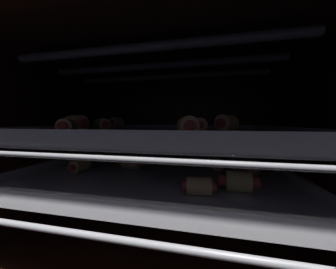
# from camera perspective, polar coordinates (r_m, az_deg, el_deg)

# --- Properties ---
(ground_plane) EXTENTS (0.61, 0.49, 0.01)m
(ground_plane) POSITION_cam_1_polar(r_m,az_deg,el_deg) (0.43, -2.81, -29.94)
(ground_plane) COLOR black
(oven_wall_back) EXTENTS (0.61, 0.01, 0.38)m
(oven_wall_back) POSITION_cam_1_polar(r_m,az_deg,el_deg) (0.59, 2.91, -0.18)
(oven_wall_back) COLOR black
(oven_wall_back) RESTS_ON ground_plane
(oven_wall_left) EXTENTS (0.01, 0.47, 0.38)m
(oven_wall_left) POSITION_cam_1_polar(r_m,az_deg,el_deg) (0.52, -36.80, -1.60)
(oven_wall_left) COLOR black
(oven_wall_left) RESTS_ON ground_plane
(oven_wall_right) EXTENTS (0.01, 0.47, 0.38)m
(oven_wall_right) POSITION_cam_1_polar(r_m,az_deg,el_deg) (0.40, 42.88, -3.29)
(oven_wall_right) COLOR black
(oven_wall_right) RESTS_ON ground_plane
(oven_ceiling) EXTENTS (0.61, 0.49, 0.01)m
(oven_ceiling) POSITION_cam_1_polar(r_m,az_deg,el_deg) (0.38, -3.04, 27.17)
(oven_ceiling) COLOR black
(heating_element) EXTENTS (0.47, 0.19, 0.01)m
(heating_element) POSITION_cam_1_polar(r_m,az_deg,el_deg) (0.37, -3.02, 22.14)
(heating_element) COLOR #333338
(oven_rack_lower) EXTENTS (0.56, 0.46, 0.01)m
(oven_rack_lower) POSITION_cam_1_polar(r_m,az_deg,el_deg) (0.37, -2.88, -13.51)
(oven_rack_lower) COLOR slate
(baking_tray_lower) EXTENTS (0.48, 0.36, 0.02)m
(baking_tray_lower) POSITION_cam_1_polar(r_m,az_deg,el_deg) (0.37, -2.89, -12.03)
(baking_tray_lower) COLOR silver
(baking_tray_lower) RESTS_ON oven_rack_lower
(pig_in_blanket_lower_0) EXTENTS (0.04, 0.04, 0.03)m
(pig_in_blanket_lower_0) POSITION_cam_1_polar(r_m,az_deg,el_deg) (0.34, 25.23, -10.28)
(pig_in_blanket_lower_0) COLOR #DDBD7F
(pig_in_blanket_lower_0) RESTS_ON baking_tray_lower
(pig_in_blanket_lower_1) EXTENTS (0.05, 0.03, 0.02)m
(pig_in_blanket_lower_1) POSITION_cam_1_polar(r_m,az_deg,el_deg) (0.24, 10.31, -16.68)
(pig_in_blanket_lower_1) COLOR #EBC481
(pig_in_blanket_lower_1) RESTS_ON baking_tray_lower
(pig_in_blanket_lower_2) EXTENTS (0.03, 0.06, 0.03)m
(pig_in_blanket_lower_2) POSITION_cam_1_polar(r_m,az_deg,el_deg) (0.38, 15.79, -8.98)
(pig_in_blanket_lower_2) COLOR #DFC67C
(pig_in_blanket_lower_2) RESTS_ON baking_tray_lower
(pig_in_blanket_lower_3) EXTENTS (0.05, 0.03, 0.03)m
(pig_in_blanket_lower_3) POSITION_cam_1_polar(r_m,az_deg,el_deg) (0.27, 22.48, -14.37)
(pig_in_blanket_lower_3) COLOR #D8C779
(pig_in_blanket_lower_3) RESTS_ON baking_tray_lower
(pig_in_blanket_lower_4) EXTENTS (0.05, 0.04, 0.03)m
(pig_in_blanket_lower_4) POSITION_cam_1_polar(r_m,az_deg,el_deg) (0.53, -18.84, -5.06)
(pig_in_blanket_lower_4) COLOR #E6B973
(pig_in_blanket_lower_4) RESTS_ON baking_tray_lower
(pig_in_blanket_lower_5) EXTENTS (0.06, 0.03, 0.03)m
(pig_in_blanket_lower_5) POSITION_cam_1_polar(r_m,az_deg,el_deg) (0.37, -12.17, -9.12)
(pig_in_blanket_lower_5) COLOR #D4B881
(pig_in_blanket_lower_5) RESTS_ON baking_tray_lower
(pig_in_blanket_lower_6) EXTENTS (0.03, 0.05, 0.02)m
(pig_in_blanket_lower_6) POSITION_cam_1_polar(r_m,az_deg,el_deg) (0.38, -27.45, -9.25)
(pig_in_blanket_lower_6) COLOR #ECC17B
(pig_in_blanket_lower_6) RESTS_ON baking_tray_lower
(oven_rack_upper) EXTENTS (0.56, 0.46, 0.01)m
(oven_rack_upper) POSITION_cam_1_polar(r_m,az_deg,el_deg) (0.35, -2.93, -1.05)
(oven_rack_upper) COLOR slate
(baking_tray_upper) EXTENTS (0.48, 0.36, 0.02)m
(baking_tray_upper) POSITION_cam_1_polar(r_m,az_deg,el_deg) (0.35, -2.94, 0.39)
(baking_tray_upper) COLOR gray
(baking_tray_upper) RESTS_ON oven_rack_upper
(pig_in_blanket_upper_0) EXTENTS (0.04, 0.05, 0.03)m
(pig_in_blanket_upper_0) POSITION_cam_1_polar(r_m,az_deg,el_deg) (0.55, -16.81, 3.82)
(pig_in_blanket_upper_0) COLOR #DDBB82
(pig_in_blanket_upper_0) RESTS_ON baking_tray_upper
(pig_in_blanket_upper_1) EXTENTS (0.05, 0.05, 0.03)m
(pig_in_blanket_upper_1) POSITION_cam_1_polar(r_m,az_deg,el_deg) (0.36, 19.09, 3.68)
(pig_in_blanket_upper_1) COLOR #E9C37C
(pig_in_blanket_upper_1) RESTS_ON baking_tray_upper
(pig_in_blanket_upper_2) EXTENTS (0.04, 0.05, 0.02)m
(pig_in_blanket_upper_2) POSITION_cam_1_polar(r_m,az_deg,el_deg) (0.34, -30.77, 2.50)
(pig_in_blanket_upper_2) COLOR #EAC580
(pig_in_blanket_upper_2) RESTS_ON baking_tray_upper
(pig_in_blanket_upper_3) EXTENTS (0.06, 0.05, 0.03)m
(pig_in_blanket_upper_3) POSITION_cam_1_polar(r_m,az_deg,el_deg) (0.43, -21.31, 3.24)
(pig_in_blanket_upper_3) COLOR #DCC881
(pig_in_blanket_upper_3) RESTS_ON baking_tray_upper
(pig_in_blanket_upper_4) EXTENTS (0.06, 0.04, 0.03)m
(pig_in_blanket_upper_4) POSITION_cam_1_polar(r_m,az_deg,el_deg) (0.41, -28.42, 3.38)
(pig_in_blanket_upper_4) COLOR #E6BE7B
(pig_in_blanket_upper_4) RESTS_ON baking_tray_upper
(pig_in_blanket_upper_5) EXTENTS (0.03, 0.04, 0.03)m
(pig_in_blanket_upper_5) POSITION_cam_1_polar(r_m,az_deg,el_deg) (0.33, 10.87, 3.21)
(pig_in_blanket_upper_5) COLOR #DFB27A
(pig_in_blanket_upper_5) RESTS_ON baking_tray_upper
(pig_in_blanket_upper_6) EXTENTS (0.04, 0.06, 0.03)m
(pig_in_blanket_upper_6) POSITION_cam_1_polar(r_m,az_deg,el_deg) (0.25, 6.52, 3.04)
(pig_in_blanket_upper_6) COLOR #DBC373
(pig_in_blanket_upper_6) RESTS_ON baking_tray_upper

